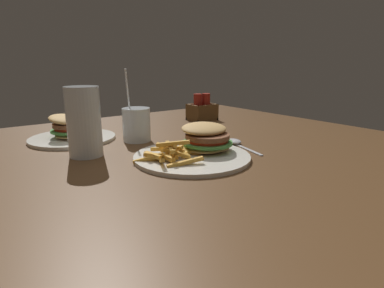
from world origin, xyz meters
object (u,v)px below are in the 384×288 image
beer_glass (84,124)px  meal_plate_far (71,132)px  juice_glass (137,126)px  meal_plate_near (198,147)px  spoon (235,142)px  condiment_caddy (202,111)px

beer_glass → meal_plate_far: 0.21m
juice_glass → meal_plate_near: bearing=-78.9°
spoon → condiment_caddy: bearing=-12.3°
spoon → meal_plate_far: 0.51m
spoon → condiment_caddy: size_ratio=1.53×
beer_glass → condiment_caddy: bearing=21.9°
beer_glass → meal_plate_far: beer_glass is taller
meal_plate_far → condiment_caddy: size_ratio=2.38×
meal_plate_near → meal_plate_far: (-0.21, 0.38, 0.00)m
juice_glass → spoon: (0.21, -0.21, -0.04)m
spoon → condiment_caddy: 0.42m
meal_plate_far → condiment_caddy: (0.54, 0.03, 0.01)m
beer_glass → spoon: 0.43m
meal_plate_far → meal_plate_near: bearing=-61.4°
juice_glass → meal_plate_far: bearing=139.8°
meal_plate_near → meal_plate_far: size_ratio=1.13×
meal_plate_near → spoon: bearing=10.7°
spoon → condiment_caddy: condiment_caddy is taller
meal_plate_near → condiment_caddy: bearing=50.4°
spoon → meal_plate_far: bearing=59.2°
meal_plate_near → meal_plate_far: meal_plate_far is taller
juice_glass → condiment_caddy: juice_glass is taller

